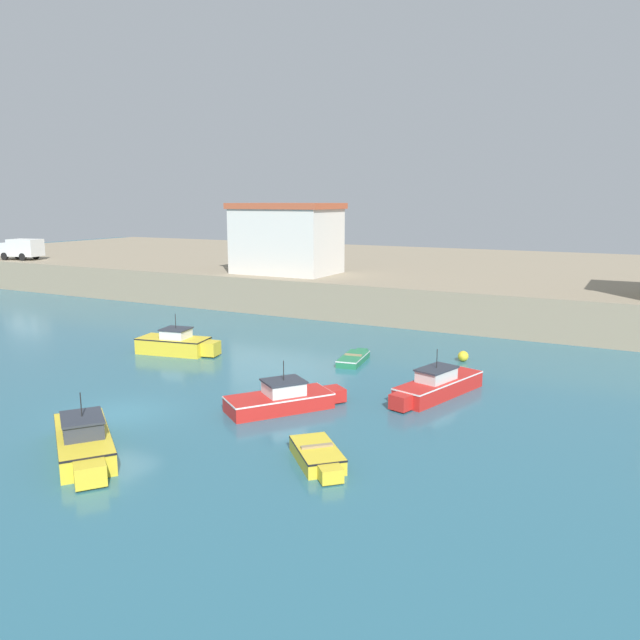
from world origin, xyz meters
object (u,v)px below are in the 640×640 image
motorboat_yellow_0 (176,344)px  motorboat_red_1 (437,385)px  motorboat_yellow_2 (84,441)px  motorboat_red_3 (283,399)px  dinghy_green_4 (354,358)px  dinghy_yellow_5 (318,455)px  mooring_buoy (463,356)px  truck_on_quay (22,248)px  harbor_shed_mid_row (287,238)px

motorboat_yellow_0 → motorboat_red_1: motorboat_yellow_0 is taller
motorboat_red_1 → motorboat_yellow_2: bearing=-126.0°
motorboat_red_3 → dinghy_green_4: bearing=94.2°
dinghy_yellow_5 → dinghy_green_4: bearing=109.4°
mooring_buoy → truck_on_quay: bearing=169.2°
dinghy_green_4 → motorboat_red_1: bearing=-32.9°
dinghy_green_4 → harbor_shed_mid_row: size_ratio=0.42×
motorboat_yellow_0 → dinghy_green_4: bearing=16.8°
dinghy_green_4 → motorboat_yellow_2: bearing=-100.6°
motorboat_yellow_0 → motorboat_red_1: 16.66m
dinghy_yellow_5 → motorboat_red_3: bearing=132.5°
dinghy_green_4 → truck_on_quay: 46.88m
motorboat_yellow_0 → truck_on_quay: bearing=155.3°
mooring_buoy → motorboat_red_1: bearing=-85.1°
dinghy_yellow_5 → harbor_shed_mid_row: 34.33m
motorboat_yellow_2 → mooring_buoy: size_ratio=9.00×
motorboat_yellow_2 → truck_on_quay: (-41.79, 29.53, 3.59)m
mooring_buoy → truck_on_quay: (-50.54, 9.61, 3.85)m
motorboat_yellow_0 → dinghy_green_4: size_ratio=1.42×
motorboat_yellow_0 → motorboat_red_1: bearing=-2.9°
motorboat_red_1 → dinghy_green_4: size_ratio=1.70×
dinghy_green_4 → motorboat_yellow_0: bearing=-163.2°
motorboat_red_3 → mooring_buoy: (4.92, 12.12, -0.18)m
dinghy_yellow_5 → mooring_buoy: bearing=87.2°
motorboat_yellow_2 → dinghy_green_4: motorboat_yellow_2 is taller
motorboat_red_3 → dinghy_green_4: (-0.66, 9.05, -0.26)m
mooring_buoy → motorboat_yellow_2: bearing=-113.7°
motorboat_red_3 → mooring_buoy: size_ratio=8.63×
motorboat_yellow_2 → motorboat_red_3: (3.83, 7.81, -0.07)m
dinghy_yellow_5 → mooring_buoy: dinghy_yellow_5 is taller
motorboat_red_1 → dinghy_green_4: bearing=147.1°
motorboat_red_1 → truck_on_quay: (-51.14, 16.67, 3.62)m
dinghy_yellow_5 → motorboat_yellow_0: bearing=145.7°
motorboat_red_3 → harbor_shed_mid_row: (-14.00, 24.10, 5.50)m
motorboat_red_3 → mooring_buoy: motorboat_red_3 is taller
dinghy_green_4 → mooring_buoy: size_ratio=6.05×
harbor_shed_mid_row → truck_on_quay: bearing=-175.7°
motorboat_yellow_0 → motorboat_yellow_2: 15.51m
motorboat_yellow_0 → motorboat_yellow_2: bearing=-62.0°
dinghy_green_4 → mooring_buoy: 6.37m
dinghy_yellow_5 → mooring_buoy: size_ratio=5.20×
harbor_shed_mid_row → dinghy_yellow_5: bearing=-57.6°
motorboat_red_3 → truck_on_quay: bearing=154.5°
motorboat_yellow_2 → motorboat_red_1: bearing=54.0°
truck_on_quay → mooring_buoy: bearing=-10.8°
motorboat_red_1 → truck_on_quay: truck_on_quay is taller
motorboat_red_3 → truck_on_quay: size_ratio=1.15×
motorboat_red_1 → motorboat_yellow_2: size_ratio=1.14×
motorboat_red_3 → dinghy_yellow_5: motorboat_red_3 is taller
motorboat_red_1 → dinghy_yellow_5: motorboat_red_1 is taller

